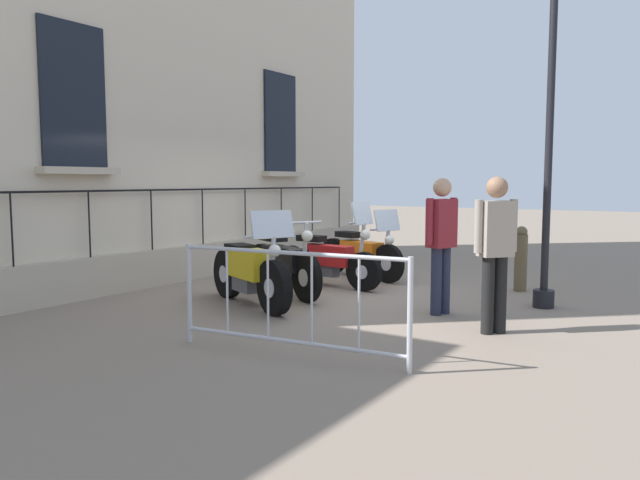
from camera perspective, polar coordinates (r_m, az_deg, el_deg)
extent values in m
plane|color=gray|center=(9.45, 0.28, -4.85)|extent=(60.00, 60.00, 0.00)
cube|color=beige|center=(11.46, -12.87, 18.16)|extent=(0.60, 11.01, 8.47)
cube|color=#B1A48F|center=(11.00, -11.06, -1.90)|extent=(0.20, 11.01, 0.60)
cube|color=black|center=(12.85, -3.78, 10.95)|extent=(0.06, 1.03, 2.02)
cube|color=#BCAE97|center=(12.74, -3.46, 6.22)|extent=(0.24, 1.23, 0.10)
cube|color=black|center=(9.46, -22.18, 12.51)|extent=(0.06, 1.03, 2.02)
cube|color=#BCAE97|center=(9.32, -21.66, 6.09)|extent=(0.24, 1.23, 0.10)
cube|color=black|center=(10.88, -11.03, 4.70)|extent=(0.03, 9.25, 0.03)
cylinder|color=black|center=(8.76, -27.00, 0.86)|extent=(0.02, 0.02, 0.96)
cylinder|color=black|center=(9.38, -20.87, 1.38)|extent=(0.02, 0.02, 0.96)
cylinder|color=black|center=(10.10, -15.56, 1.81)|extent=(0.02, 0.02, 0.96)
cylinder|color=black|center=(10.90, -10.98, 2.17)|extent=(0.02, 0.02, 0.96)
cylinder|color=black|center=(11.75, -7.05, 2.47)|extent=(0.02, 0.02, 0.96)
cylinder|color=black|center=(12.66, -3.66, 2.72)|extent=(0.02, 0.02, 0.96)
cylinder|color=black|center=(13.60, -0.73, 2.92)|extent=(0.02, 0.02, 0.96)
cylinder|color=black|center=(14.57, 1.81, 3.10)|extent=(0.02, 0.02, 0.96)
cylinder|color=black|center=(7.76, -4.33, -4.49)|extent=(0.71, 0.41, 0.71)
cylinder|color=silver|center=(7.76, -4.33, -4.49)|extent=(0.29, 0.25, 0.25)
cylinder|color=black|center=(9.00, -8.68, -3.14)|extent=(0.71, 0.41, 0.71)
cylinder|color=silver|center=(9.00, -8.68, -3.14)|extent=(0.29, 0.25, 0.25)
cube|color=gold|center=(8.29, -6.53, -2.21)|extent=(0.85, 0.61, 0.39)
cube|color=#4C4C51|center=(8.42, -6.82, -3.96)|extent=(0.54, 0.43, 0.25)
cube|color=black|center=(8.56, -7.53, -0.73)|extent=(0.52, 0.44, 0.10)
cylinder|color=silver|center=(7.75, -4.53, -2.05)|extent=(0.17, 0.12, 0.66)
cylinder|color=silver|center=(7.76, -4.73, 0.40)|extent=(0.32, 0.67, 0.04)
sphere|color=white|center=(7.67, -4.29, -1.01)|extent=(0.16, 0.16, 0.16)
cylinder|color=silver|center=(8.65, -6.18, -4.53)|extent=(0.68, 0.36, 0.08)
cube|color=silver|center=(7.69, -4.52, 1.48)|extent=(0.35, 0.58, 0.36)
cylinder|color=black|center=(8.55, -1.28, -3.55)|extent=(0.68, 0.40, 0.71)
cylinder|color=silver|center=(8.55, -1.28, -3.55)|extent=(0.28, 0.22, 0.25)
cylinder|color=black|center=(9.80, -5.44, -2.41)|extent=(0.68, 0.40, 0.71)
cylinder|color=silver|center=(9.80, -5.44, -2.41)|extent=(0.28, 0.22, 0.25)
cube|color=black|center=(9.10, -3.36, -1.70)|extent=(1.00, 0.67, 0.33)
cube|color=#4C4C51|center=(9.22, -3.65, -3.12)|extent=(0.63, 0.45, 0.25)
cube|color=black|center=(9.41, -4.50, 0.24)|extent=(0.60, 0.46, 0.10)
cylinder|color=silver|center=(8.54, -1.45, -0.95)|extent=(0.17, 0.12, 0.78)
cylinder|color=silver|center=(8.55, -1.62, 1.65)|extent=(0.29, 0.56, 0.04)
sphere|color=white|center=(8.46, -1.22, 0.38)|extent=(0.16, 0.16, 0.16)
cylinder|color=silver|center=(9.48, -3.39, -3.64)|extent=(0.83, 0.45, 0.08)
cylinder|color=black|center=(9.43, 4.14, -2.99)|extent=(0.62, 0.18, 0.61)
cylinder|color=silver|center=(9.43, 4.14, -2.99)|extent=(0.23, 0.16, 0.21)
cylinder|color=black|center=(10.37, -2.73, -2.21)|extent=(0.62, 0.18, 0.61)
cylinder|color=silver|center=(10.37, -2.73, -2.21)|extent=(0.23, 0.16, 0.21)
cube|color=red|center=(9.83, 0.77, -1.43)|extent=(0.89, 0.34, 0.33)
cube|color=#4C4C51|center=(9.92, 0.32, -2.74)|extent=(0.54, 0.25, 0.21)
cube|color=black|center=(10.02, -0.82, 0.16)|extent=(0.51, 0.27, 0.10)
cylinder|color=silver|center=(9.41, 3.91, -0.68)|extent=(0.16, 0.08, 0.76)
cylinder|color=silver|center=(9.41, 3.68, 1.63)|extent=(0.09, 0.55, 0.04)
sphere|color=white|center=(9.36, 4.27, 0.49)|extent=(0.16, 0.16, 0.16)
cylinder|color=silver|center=(10.14, 0.06, -3.16)|extent=(0.79, 0.16, 0.08)
cube|color=silver|center=(9.37, 3.98, 2.53)|extent=(0.17, 0.46, 0.36)
cylinder|color=black|center=(10.23, 6.44, -2.23)|extent=(0.65, 0.30, 0.65)
cylinder|color=silver|center=(10.23, 6.44, -2.23)|extent=(0.26, 0.19, 0.23)
cylinder|color=black|center=(11.27, 1.28, -1.48)|extent=(0.65, 0.30, 0.65)
cylinder|color=silver|center=(11.27, 1.28, -1.48)|extent=(0.26, 0.19, 0.23)
cube|color=orange|center=(10.68, 3.93, -0.89)|extent=(0.89, 0.53, 0.29)
cube|color=#4C4C51|center=(10.78, 3.56, -1.99)|extent=(0.55, 0.38, 0.23)
cube|color=black|center=(10.91, 2.71, 0.53)|extent=(0.53, 0.39, 0.10)
cylinder|color=silver|center=(10.23, 6.26, -0.60)|extent=(0.17, 0.11, 0.59)
cylinder|color=silver|center=(10.24, 6.08, 1.04)|extent=(0.23, 0.63, 0.04)
sphere|color=white|center=(10.17, 6.54, -0.02)|extent=(0.16, 0.16, 0.16)
cylinder|color=silver|center=(11.02, 3.61, -2.42)|extent=(0.74, 0.31, 0.08)
cube|color=silver|center=(10.19, 6.32, 1.86)|extent=(0.28, 0.54, 0.36)
cylinder|color=black|center=(8.79, 20.27, -5.20)|extent=(0.28, 0.28, 0.24)
cylinder|color=black|center=(8.68, 20.80, 10.28)|extent=(0.10, 0.10, 4.95)
cylinder|color=#B7B7BF|center=(6.58, -12.19, -4.91)|extent=(0.05, 0.05, 1.05)
cylinder|color=#B7B7BF|center=(5.43, 8.45, -7.07)|extent=(0.05, 0.05, 1.05)
cylinder|color=#B7B7BF|center=(5.83, -2.91, -1.21)|extent=(2.42, 0.32, 0.04)
cylinder|color=#B7B7BF|center=(6.00, -2.87, -9.49)|extent=(2.42, 0.32, 0.04)
cylinder|color=#B7B7BF|center=(6.28, -8.72, -4.65)|extent=(0.02, 0.02, 0.87)
cylinder|color=#B7B7BF|center=(6.02, -4.92, -5.06)|extent=(0.02, 0.02, 0.87)
cylinder|color=#B7B7BF|center=(5.78, -0.78, -5.48)|extent=(0.02, 0.02, 0.87)
cylinder|color=#B7B7BF|center=(5.58, 3.69, -5.89)|extent=(0.02, 0.02, 0.87)
cylinder|color=brown|center=(9.91, 18.35, -2.05)|extent=(0.20, 0.20, 0.89)
sphere|color=brown|center=(9.86, 18.44, 0.73)|extent=(0.18, 0.18, 0.18)
cylinder|color=#23283D|center=(7.87, 10.88, -3.85)|extent=(0.14, 0.14, 0.87)
cylinder|color=#23283D|center=(7.99, 11.65, -3.73)|extent=(0.14, 0.14, 0.87)
cube|color=maroon|center=(7.84, 11.37, 1.55)|extent=(0.33, 0.41, 0.61)
sphere|color=tan|center=(7.83, 11.43, 4.87)|extent=(0.23, 0.23, 0.23)
cylinder|color=maroon|center=(7.68, 10.28, 1.72)|extent=(0.09, 0.09, 0.58)
cylinder|color=maroon|center=(8.01, 12.42, 1.83)|extent=(0.09, 0.09, 0.58)
cylinder|color=black|center=(7.13, 16.60, -4.94)|extent=(0.14, 0.14, 0.87)
cylinder|color=black|center=(7.04, 15.50, -5.04)|extent=(0.14, 0.14, 0.87)
cube|color=gray|center=(6.99, 16.22, 1.03)|extent=(0.40, 0.42, 0.62)
sphere|color=#8C664C|center=(6.97, 16.32, 4.78)|extent=(0.24, 0.24, 0.24)
cylinder|color=gray|center=(7.11, 17.72, 1.31)|extent=(0.09, 0.09, 0.59)
cylinder|color=gray|center=(6.87, 14.68, 1.25)|extent=(0.09, 0.09, 0.59)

